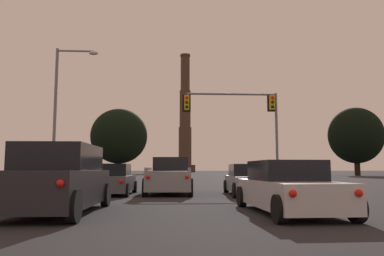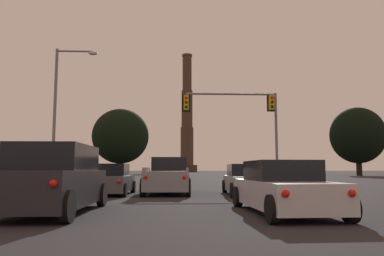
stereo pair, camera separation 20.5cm
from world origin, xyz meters
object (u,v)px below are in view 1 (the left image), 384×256
Objects in this scene: pickup_truck_center_lane_front at (170,177)px; smokestack at (185,125)px; sedan_right_lane_front at (249,180)px; hatchback_left_lane_front at (113,180)px; suv_left_lane_second at (59,180)px; traffic_light_overhead_right at (246,114)px; sedan_right_lane_second at (288,188)px; street_lamp at (61,102)px.

pickup_truck_center_lane_front is 129.53m from smokestack.
sedan_right_lane_front is 6.36m from hatchback_left_lane_front.
traffic_light_overhead_right is at bearing 62.17° from suv_left_lane_second.
traffic_light_overhead_right is at bearing 80.83° from sedan_right_lane_second.
smokestack is at bearing 84.09° from street_lamp.
pickup_truck_center_lane_front is at bearing -92.39° from smokestack.
traffic_light_overhead_right is at bearing 54.35° from pickup_truck_center_lane_front.
sedan_right_lane_front is at bearing 84.80° from sedan_right_lane_second.
smokestack reaches higher than sedan_right_lane_second.
smokestack reaches higher than traffic_light_overhead_right.
pickup_truck_center_lane_front is at bearing 159.08° from sedan_right_lane_front.
sedan_right_lane_second is at bearing -51.35° from hatchback_left_lane_front.
sedan_right_lane_front is at bearing -3.12° from hatchback_left_lane_front.
pickup_truck_center_lane_front is 0.12× the size of smokestack.
traffic_light_overhead_right is (1.59, 8.46, 4.40)m from sedan_right_lane_front.
sedan_right_lane_second is 0.70× the size of traffic_light_overhead_right.
sedan_right_lane_second is 9.35m from pickup_truck_center_lane_front.
sedan_right_lane_front is 0.97× the size of suv_left_lane_second.
smokestack is (0.09, 121.33, 13.52)m from traffic_light_overhead_right.
hatchback_left_lane_front is 130.85m from smokestack.
traffic_light_overhead_right reaches higher than sedan_right_lane_front.
hatchback_left_lane_front is at bearing 178.76° from sedan_right_lane_front.
sedan_right_lane_second is 6.26m from suv_left_lane_second.
suv_left_lane_second is 0.72× the size of traffic_light_overhead_right.
suv_left_lane_second is at bearing -73.58° from street_lamp.
traffic_light_overhead_right reaches higher than suv_left_lane_second.
pickup_truck_center_lane_front is at bearing 24.37° from hatchback_left_lane_front.
sedan_right_lane_second is at bearing -90.81° from sedan_right_lane_front.
hatchback_left_lane_front reaches higher than sedan_right_lane_front.
sedan_right_lane_second is 9.63m from hatchback_left_lane_front.
traffic_light_overhead_right is 122.08m from smokestack.
hatchback_left_lane_front reaches higher than sedan_right_lane_second.
hatchback_left_lane_front is 0.60× the size of traffic_light_overhead_right.
suv_left_lane_second is at bearing -118.27° from traffic_light_overhead_right.
suv_left_lane_second is 17.93m from traffic_light_overhead_right.
suv_left_lane_second reaches higher than pickup_truck_center_lane_front.
sedan_right_lane_front is 1.16× the size of hatchback_left_lane_front.
traffic_light_overhead_right reaches higher than hatchback_left_lane_front.
traffic_light_overhead_right is at bearing 46.04° from hatchback_left_lane_front.
hatchback_left_lane_front is at bearing 87.90° from suv_left_lane_second.
sedan_right_lane_second is 16.36m from traffic_light_overhead_right.
traffic_light_overhead_right is (8.26, 15.36, 4.17)m from suv_left_lane_second.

